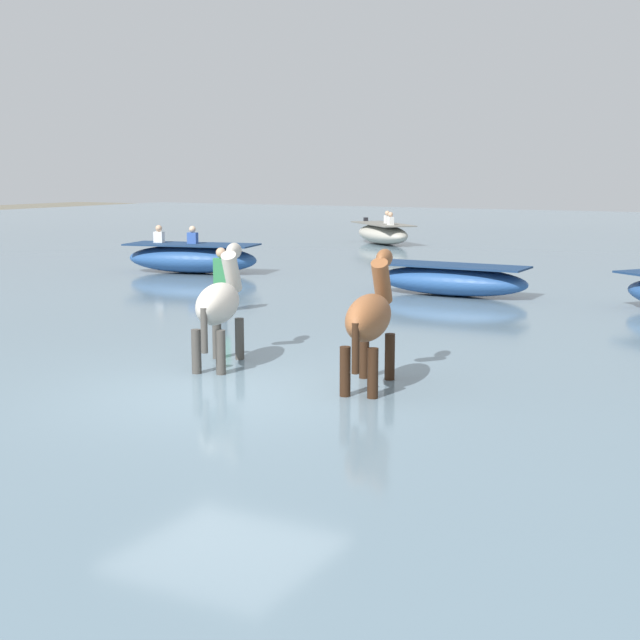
# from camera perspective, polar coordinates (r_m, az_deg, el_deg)

# --- Properties ---
(ground_plane) EXTENTS (120.00, 120.00, 0.00)m
(ground_plane) POSITION_cam_1_polar(r_m,az_deg,el_deg) (11.29, -6.14, -6.43)
(ground_plane) COLOR #666051
(water_surface) EXTENTS (90.00, 90.00, 0.36)m
(water_surface) POSITION_cam_1_polar(r_m,az_deg,el_deg) (20.10, 10.33, 1.03)
(water_surface) COLOR slate
(water_surface) RESTS_ON ground
(horse_lead_pinto) EXTENTS (0.94, 1.87, 2.04)m
(horse_lead_pinto) POSITION_cam_1_polar(r_m,az_deg,el_deg) (12.63, -6.46, 0.88)
(horse_lead_pinto) COLOR beige
(horse_lead_pinto) RESTS_ON ground
(horse_trailing_chestnut) EXTENTS (0.80, 1.91, 2.06)m
(horse_trailing_chestnut) POSITION_cam_1_polar(r_m,az_deg,el_deg) (11.30, 3.24, -0.02)
(horse_trailing_chestnut) COLOR brown
(horse_trailing_chestnut) RESTS_ON ground
(boat_far_offshore) EXTENTS (3.92, 2.15, 1.27)m
(boat_far_offshore) POSITION_cam_1_polar(r_m,az_deg,el_deg) (24.47, -8.21, 3.95)
(boat_far_offshore) COLOR #28518E
(boat_far_offshore) RESTS_ON water_surface
(boat_mid_outer) EXTENTS (3.51, 1.21, 0.69)m
(boat_mid_outer) POSITION_cam_1_polar(r_m,az_deg,el_deg) (20.00, 8.41, 2.55)
(boat_mid_outer) COLOR #28518E
(boat_mid_outer) RESTS_ON water_surface
(boat_distant_west) EXTENTS (3.65, 3.55, 1.25)m
(boat_distant_west) POSITION_cam_1_polar(r_m,az_deg,el_deg) (34.15, 4.04, 5.56)
(boat_distant_west) COLOR #B2AD9E
(boat_distant_west) RESTS_ON water_surface
(person_onlooker_right) EXTENTS (0.38, 0.35, 1.63)m
(person_onlooker_right) POSITION_cam_1_polar(r_m,az_deg,el_deg) (17.51, -6.34, 2.16)
(person_onlooker_right) COLOR #383842
(person_onlooker_right) RESTS_ON ground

